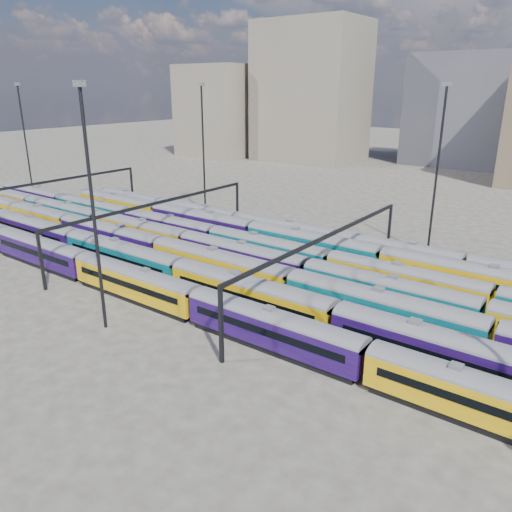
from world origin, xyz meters
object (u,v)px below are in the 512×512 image
Objects in this scene: mast_2 at (92,202)px; rake_1 at (249,291)px; rake_0 at (196,300)px; rake_2 at (220,264)px.

rake_1 is at bearing 48.23° from mast_2.
rake_0 is 1.11× the size of rake_1.
rake_0 is at bearing -125.58° from rake_1.
rake_1 is at bearing 54.42° from rake_0.
mast_2 is at bearing -135.57° from rake_0.
rake_1 is (3.58, 5.00, 0.22)m from rake_0.
rake_0 is 15.12m from mast_2.
rake_2 is at bearing 150.18° from rake_1.
rake_2 reaches higher than rake_0.
mast_2 is at bearing -96.69° from rake_2.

